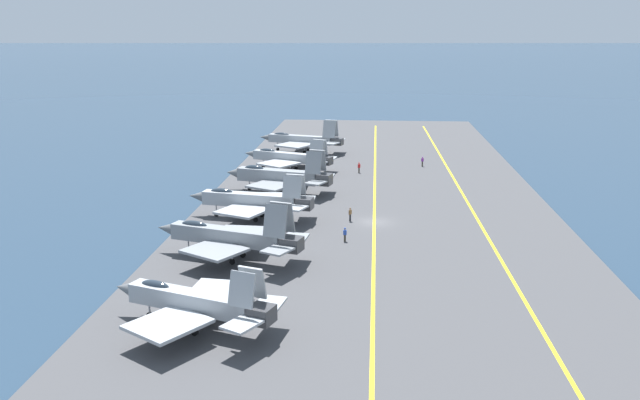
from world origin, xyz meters
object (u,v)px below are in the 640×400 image
(parked_jet_second, at_px, (230,236))
(crew_brown_vest, at_px, (350,214))
(crew_purple_vest, at_px, (422,161))
(crew_blue_vest, at_px, (345,234))
(crew_red_vest, at_px, (359,167))
(parked_jet_fourth, at_px, (280,176))
(parked_jet_sixth, at_px, (303,140))
(parked_jet_nearest, at_px, (194,302))
(parked_jet_third, at_px, (252,200))
(parked_jet_fifth, at_px, (289,157))

(parked_jet_second, xyz_separation_m, crew_brown_vest, (15.73, -12.03, -1.66))
(crew_purple_vest, relative_size, crew_blue_vest, 1.06)
(crew_red_vest, bearing_deg, crew_purple_vest, -60.10)
(parked_jet_second, height_order, crew_red_vest, parked_jet_second)
(parked_jet_fourth, xyz_separation_m, crew_blue_vest, (-22.80, -10.75, -1.59))
(parked_jet_sixth, distance_m, crew_brown_vest, 48.87)
(parked_jet_nearest, bearing_deg, parked_jet_sixth, -0.25)
(crew_red_vest, height_order, crew_brown_vest, crew_red_vest)
(crew_brown_vest, bearing_deg, parked_jet_third, 90.16)
(parked_jet_fifth, height_order, crew_brown_vest, parked_jet_fifth)
(parked_jet_sixth, bearing_deg, parked_jet_second, 179.16)
(parked_jet_third, distance_m, crew_purple_vest, 43.00)
(parked_jet_nearest, distance_m, crew_red_vest, 62.95)
(crew_red_vest, bearing_deg, parked_jet_sixth, 32.22)
(parked_jet_nearest, bearing_deg, crew_purple_vest, -18.52)
(parked_jet_nearest, relative_size, crew_red_vest, 8.49)
(parked_jet_nearest, height_order, parked_jet_fifth, parked_jet_nearest)
(parked_jet_nearest, height_order, parked_jet_second, parked_jet_second)
(parked_jet_nearest, xyz_separation_m, crew_red_vest, (61.81, -11.82, -1.36))
(parked_jet_nearest, xyz_separation_m, parked_jet_third, (32.43, 1.07, 0.17))
(parked_jet_nearest, distance_m, crew_purple_vest, 71.88)
(parked_jet_second, distance_m, parked_jet_third, 15.70)
(parked_jet_nearest, distance_m, crew_brown_vest, 34.45)
(crew_red_vest, bearing_deg, parked_jet_third, 156.30)
(parked_jet_third, height_order, crew_brown_vest, parked_jet_third)
(parked_jet_sixth, bearing_deg, parked_jet_fourth, -179.87)
(parked_jet_fifth, xyz_separation_m, crew_blue_vest, (-38.48, -11.32, -1.41))
(parked_jet_fifth, height_order, crew_blue_vest, parked_jet_fifth)
(parked_jet_fifth, relative_size, parked_jet_sixth, 0.96)
(parked_jet_second, xyz_separation_m, crew_blue_vest, (7.37, -11.75, -1.73))
(parked_jet_nearest, bearing_deg, crew_blue_vest, -24.87)
(parked_jet_third, bearing_deg, crew_purple_vest, -33.79)
(crew_purple_vest, bearing_deg, parked_jet_fourth, 133.47)
(parked_jet_second, relative_size, crew_purple_vest, 9.72)
(parked_jet_second, height_order, parked_jet_fourth, parked_jet_second)
(parked_jet_nearest, xyz_separation_m, parked_jet_fifth, (62.58, 0.15, -0.02))
(parked_jet_nearest, bearing_deg, crew_red_vest, -10.83)
(parked_jet_sixth, xyz_separation_m, crew_blue_vest, (-55.92, -10.82, -1.63))
(parked_jet_fourth, xyz_separation_m, crew_purple_vest, (21.24, -22.40, -1.53))
(parked_jet_second, bearing_deg, crew_brown_vest, -37.41)
(parked_jet_second, bearing_deg, crew_purple_vest, -24.48)
(crew_purple_vest, bearing_deg, crew_red_vest, 119.90)
(crew_purple_vest, bearing_deg, parked_jet_nearest, 161.48)
(parked_jet_fourth, height_order, crew_brown_vest, parked_jet_fourth)
(crew_red_vest, bearing_deg, parked_jet_second, 164.62)
(parked_jet_fifth, relative_size, crew_red_vest, 9.34)
(parked_jet_fourth, height_order, parked_jet_sixth, parked_jet_fourth)
(parked_jet_fourth, bearing_deg, parked_jet_fifth, 2.10)
(parked_jet_third, xyz_separation_m, crew_purple_vest, (35.71, -23.90, -1.55))
(parked_jet_nearest, xyz_separation_m, crew_purple_vest, (68.14, -22.83, -1.38))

